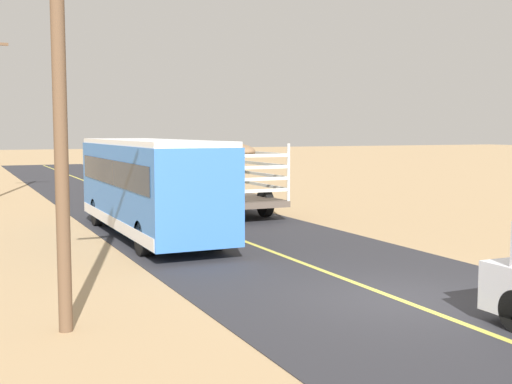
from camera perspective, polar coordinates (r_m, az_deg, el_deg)
The scene contains 6 objects.
ground_plane at distance 14.21m, azimuth 12.07°, elevation -9.11°, with size 240.00×240.00×0.00m, color tan.
road_surface at distance 14.21m, azimuth 12.08°, elevation -9.07°, with size 8.00×120.00×0.02m, color #2D2D33.
road_centre_line at distance 14.21m, azimuth 12.08°, elevation -9.03°, with size 0.16×117.60×0.00m, color #D8CC4C.
livestock_truck at distance 30.45m, azimuth -4.74°, elevation 2.06°, with size 2.53×9.70×3.02m.
bus at distance 21.94m, azimuth -9.27°, elevation 0.63°, with size 2.54×10.00×3.21m.
power_pole_near at distance 11.77m, azimuth -16.75°, elevation 9.02°, with size 2.20×0.24×8.05m.
Camera 1 is at (-8.31, -10.98, 3.52)m, focal length 45.95 mm.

